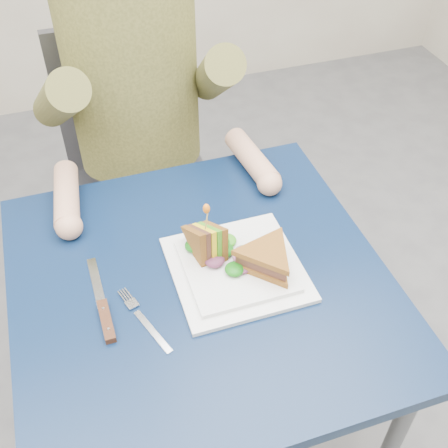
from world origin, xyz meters
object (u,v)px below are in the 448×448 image
object	(u,v)px
table	(202,304)
fork	(145,321)
sandwich_upright	(207,242)
diner	(132,63)
sandwich_flat	(267,258)
chair	(138,157)
knife	(104,313)
plate	(236,268)

from	to	relation	value
table	fork	world-z (taller)	fork
sandwich_upright	fork	world-z (taller)	sandwich_upright
diner	sandwich_upright	size ratio (longest dim) A/B	5.82
sandwich_upright	diner	bearing A→B (deg)	93.12
sandwich_flat	table	bearing A→B (deg)	168.96
table	chair	size ratio (longest dim) A/B	0.81
table	sandwich_upright	bearing A→B (deg)	56.37
sandwich_upright	fork	distance (m)	0.20
diner	knife	size ratio (longest dim) A/B	3.37
chair	sandwich_upright	world-z (taller)	chair
diner	fork	distance (m)	0.69
diner	fork	world-z (taller)	diner
plate	table	bearing A→B (deg)	179.51
chair	knife	distance (m)	0.78
plate	fork	xyz separation A→B (m)	(-0.21, -0.07, -0.01)
chair	diner	size ratio (longest dim) A/B	1.25
chair	diner	world-z (taller)	diner
chair	plate	size ratio (longest dim) A/B	3.58
table	diner	size ratio (longest dim) A/B	1.01
sandwich_flat	diner	bearing A→B (deg)	102.14
sandwich_flat	knife	xyz separation A→B (m)	(-0.33, -0.00, -0.04)
diner	fork	bearing A→B (deg)	-101.15
diner	sandwich_upright	xyz separation A→B (m)	(0.03, -0.54, -0.13)
sandwich_flat	knife	distance (m)	0.33
diner	sandwich_flat	xyz separation A→B (m)	(0.13, -0.61, -0.14)
diner	plate	distance (m)	0.62
table	plate	size ratio (longest dim) A/B	2.88
chair	sandwich_upright	bearing A→B (deg)	-87.42
table	knife	bearing A→B (deg)	-171.77
plate	knife	bearing A→B (deg)	-174.17
sandwich_upright	fork	bearing A→B (deg)	-144.37
table	sandwich_flat	xyz separation A→B (m)	(0.13, -0.03, 0.12)
chair	knife	world-z (taller)	chair
chair	plate	xyz separation A→B (m)	(0.08, -0.70, 0.20)
plate	fork	size ratio (longest dim) A/B	1.49
sandwich_upright	fork	xyz separation A→B (m)	(-0.16, -0.11, -0.05)
table	chair	world-z (taller)	chair
sandwich_upright	knife	world-z (taller)	sandwich_upright
table	sandwich_upright	xyz separation A→B (m)	(0.03, 0.04, 0.13)
plate	knife	xyz separation A→B (m)	(-0.28, -0.03, -0.00)
plate	chair	bearing A→B (deg)	96.25
chair	plate	bearing A→B (deg)	-83.75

